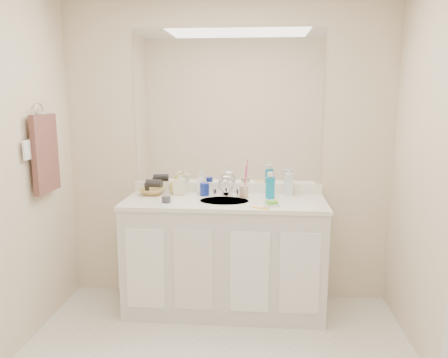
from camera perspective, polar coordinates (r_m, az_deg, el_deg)
wall_back at (r=3.50m, az=0.44°, el=3.40°), size 2.60×0.02×2.40m
wall_front at (r=1.01m, az=-11.19°, el=-15.88°), size 2.60×0.02×2.40m
vanity_cabinet at (r=3.43m, az=0.07°, el=-10.17°), size 1.50×0.55×0.85m
countertop at (r=3.29m, az=0.07°, el=-3.00°), size 1.52×0.57×0.03m
backsplash at (r=3.54m, az=0.42°, el=-1.14°), size 1.52×0.03×0.08m
sink_basin at (r=3.27m, az=0.04°, el=-3.03°), size 0.37×0.37×0.02m
faucet at (r=3.43m, az=0.29°, el=-1.23°), size 0.02×0.02×0.11m
mirror at (r=3.47m, az=0.44°, el=9.29°), size 1.48×0.01×1.20m
blue_mug at (r=3.43m, az=-2.55°, el=-1.35°), size 0.07×0.07×0.10m
tan_cup at (r=3.36m, az=2.62°, el=-1.64°), size 0.08×0.08×0.09m
toothbrush at (r=3.34m, az=2.81°, el=0.08°), size 0.02×0.04×0.19m
mouthwash_bottle at (r=3.34m, az=6.05°, el=-1.14°), size 0.07×0.07×0.17m
clear_pump_bottle at (r=3.46m, az=8.53°, el=-0.66°), size 0.09×0.09×0.18m
soap_dish at (r=3.13m, az=6.25°, el=-3.38°), size 0.12×0.10×0.01m
green_soap at (r=3.13m, az=6.26°, el=-3.06°), size 0.09×0.08×0.03m
orange_comb at (r=3.06m, az=4.83°, el=-3.79°), size 0.12×0.06×0.00m
dark_jar at (r=3.24m, az=-7.55°, el=-2.66°), size 0.08×0.08×0.05m
soap_bottle_white at (r=3.48m, az=-3.08°, el=-0.54°), size 0.07×0.07×0.18m
soap_bottle_cream at (r=3.47m, az=-5.80°, el=-0.50°), size 0.10×0.10×0.19m
soap_bottle_yellow at (r=3.51m, az=-6.19°, el=-0.67°), size 0.15×0.15×0.16m
wicker_basket at (r=3.52m, az=-9.39°, el=-1.60°), size 0.22×0.22×0.05m
hair_dryer at (r=3.50m, az=-9.11°, el=-0.56°), size 0.13×0.08×0.06m
towel_ring at (r=3.32m, az=-23.00°, el=8.21°), size 0.01×0.11×0.11m
hand_towel at (r=3.33m, az=-22.32°, el=3.08°), size 0.04×0.32×0.55m
switch_plate at (r=3.16m, az=-24.37°, el=3.46°), size 0.01×0.08×0.13m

